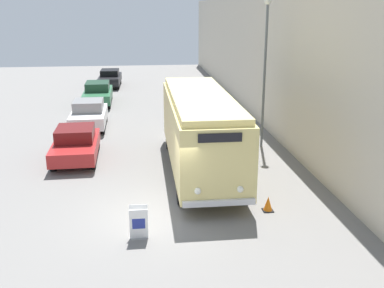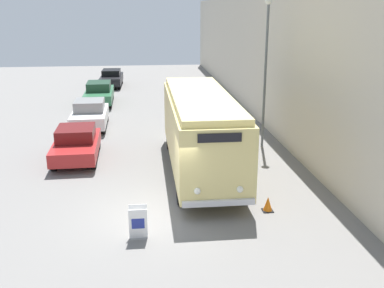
# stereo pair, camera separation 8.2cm
# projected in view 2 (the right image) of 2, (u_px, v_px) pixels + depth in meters

# --- Properties ---
(ground_plane) EXTENTS (80.00, 80.00, 0.00)m
(ground_plane) POSITION_uv_depth(u_px,v_px,m) (158.00, 214.00, 14.98)
(ground_plane) COLOR slate
(building_wall_right) EXTENTS (0.30, 60.00, 7.26)m
(building_wall_right) POSITION_uv_depth(u_px,v_px,m) (274.00, 65.00, 24.11)
(building_wall_right) COLOR beige
(building_wall_right) RESTS_ON ground_plane
(vintage_bus) EXTENTS (2.49, 9.37, 3.28)m
(vintage_bus) POSITION_uv_depth(u_px,v_px,m) (200.00, 128.00, 18.42)
(vintage_bus) COLOR black
(vintage_bus) RESTS_ON ground_plane
(sign_board) EXTENTS (0.54, 0.38, 1.02)m
(sign_board) POSITION_uv_depth(u_px,v_px,m) (138.00, 223.00, 13.29)
(sign_board) COLOR gray
(sign_board) RESTS_ON ground_plane
(streetlamp) EXTENTS (0.36, 0.36, 7.08)m
(streetlamp) POSITION_uv_depth(u_px,v_px,m) (266.00, 54.00, 21.00)
(streetlamp) COLOR #595E60
(streetlamp) RESTS_ON ground_plane
(parked_car_near) EXTENTS (2.01, 4.19, 1.47)m
(parked_car_near) POSITION_uv_depth(u_px,v_px,m) (76.00, 143.00, 20.20)
(parked_car_near) COLOR black
(parked_car_near) RESTS_ON ground_plane
(parked_car_mid) EXTENTS (1.95, 4.13, 1.58)m
(parked_car_mid) POSITION_uv_depth(u_px,v_px,m) (90.00, 114.00, 25.44)
(parked_car_mid) COLOR black
(parked_car_mid) RESTS_ON ground_plane
(parked_car_far) EXTENTS (1.97, 4.74, 1.55)m
(parked_car_far) POSITION_uv_depth(u_px,v_px,m) (99.00, 93.00, 31.74)
(parked_car_far) COLOR black
(parked_car_far) RESTS_ON ground_plane
(parked_car_distant) EXTENTS (1.84, 4.46, 1.45)m
(parked_car_distant) POSITION_uv_depth(u_px,v_px,m) (112.00, 78.00, 38.77)
(parked_car_distant) COLOR black
(parked_car_distant) RESTS_ON ground_plane
(traffic_cone) EXTENTS (0.36, 0.36, 0.52)m
(traffic_cone) POSITION_uv_depth(u_px,v_px,m) (268.00, 204.00, 15.15)
(traffic_cone) COLOR black
(traffic_cone) RESTS_ON ground_plane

